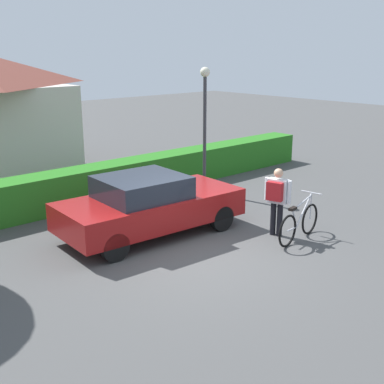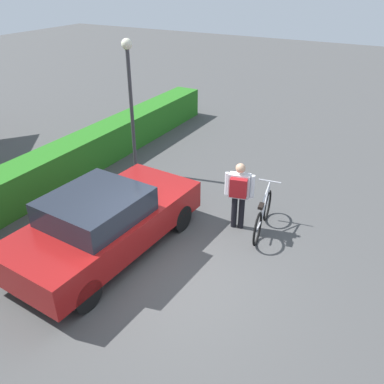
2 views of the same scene
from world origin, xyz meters
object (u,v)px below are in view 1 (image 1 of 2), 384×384
parked_car_near (149,205)px  street_lamp (205,112)px  bicycle (299,223)px  person_rider (277,196)px

parked_car_near → street_lamp: (3.39, 1.74, 1.69)m
parked_car_near → street_lamp: bearing=27.1°
street_lamp → parked_car_near: bearing=-152.9°
bicycle → street_lamp: 4.85m
bicycle → person_rider: (-0.16, 0.54, 0.55)m
parked_car_near → person_rider: bearing=-43.3°
parked_car_near → street_lamp: 4.16m
parked_car_near → person_rider: 2.92m
parked_car_near → street_lamp: street_lamp is taller
parked_car_near → person_rider: size_ratio=2.75×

